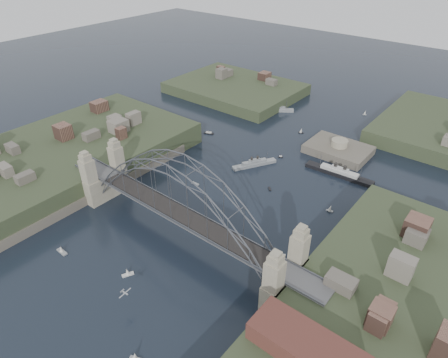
% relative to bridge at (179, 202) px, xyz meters
% --- Properties ---
extents(ground, '(500.00, 500.00, 0.00)m').
position_rel_bridge_xyz_m(ground, '(0.00, 0.00, -12.32)').
color(ground, black).
rests_on(ground, ground).
extents(bridge, '(84.00, 13.80, 24.60)m').
position_rel_bridge_xyz_m(bridge, '(0.00, 0.00, 0.00)').
color(bridge, '#535355').
rests_on(bridge, ground).
extents(shore_west, '(50.50, 90.00, 12.00)m').
position_rel_bridge_xyz_m(shore_west, '(-57.32, 0.00, -10.35)').
color(shore_west, '#303C23').
rests_on(shore_west, ground).
extents(headland_nw, '(60.00, 45.00, 9.00)m').
position_rel_bridge_xyz_m(headland_nw, '(-55.00, 95.00, -11.82)').
color(headland_nw, '#303C23').
rests_on(headland_nw, ground).
extents(fort_island, '(22.00, 16.00, 9.40)m').
position_rel_bridge_xyz_m(fort_island, '(12.00, 70.00, -12.66)').
color(fort_island, '#575145').
rests_on(fort_island, ground).
extents(wharf_shed, '(20.00, 8.00, 4.00)m').
position_rel_bridge_xyz_m(wharf_shed, '(44.00, -14.00, -2.32)').
color(wharf_shed, '#592D26').
rests_on(wharf_shed, shore_east).
extents(naval_cruiser_near, '(9.78, 15.14, 4.84)m').
position_rel_bridge_xyz_m(naval_cruiser_near, '(-6.78, 43.27, -11.57)').
color(naval_cruiser_near, gray).
rests_on(naval_cruiser_near, ground).
extents(naval_cruiser_far, '(14.95, 11.44, 5.62)m').
position_rel_bridge_xyz_m(naval_cruiser_far, '(-27.09, 88.22, -11.45)').
color(naval_cruiser_far, gray).
rests_on(naval_cruiser_far, ground).
extents(ocean_liner, '(23.34, 4.29, 5.70)m').
position_rel_bridge_xyz_m(ocean_liner, '(18.95, 55.91, -11.44)').
color(ocean_liner, black).
rests_on(ocean_liner, ground).
extents(aeroplane, '(1.78, 3.32, 0.48)m').
position_rel_bridge_xyz_m(aeroplane, '(6.40, -23.65, -7.47)').
color(aeroplane, '#A2A5A9').
extents(small_boat_a, '(2.75, 1.00, 0.45)m').
position_rel_bridge_xyz_m(small_boat_a, '(-15.01, 21.67, -12.17)').
color(small_boat_a, silver).
rests_on(small_boat_a, ground).
extents(small_boat_b, '(1.87, 1.85, 0.45)m').
position_rel_bridge_xyz_m(small_boat_b, '(5.48, 34.33, -12.17)').
color(small_boat_b, silver).
rests_on(small_boat_b, ground).
extents(small_boat_c, '(2.10, 2.96, 2.38)m').
position_rel_bridge_xyz_m(small_boat_c, '(-1.01, -17.47, -11.54)').
color(small_boat_c, silver).
rests_on(small_boat_c, ground).
extents(small_boat_d, '(2.10, 1.22, 2.38)m').
position_rel_bridge_xyz_m(small_boat_d, '(25.46, 35.84, -11.38)').
color(small_boat_d, silver).
rests_on(small_boat_d, ground).
extents(small_boat_e, '(4.03, 2.65, 1.43)m').
position_rel_bridge_xyz_m(small_boat_e, '(-35.55, 52.23, -12.05)').
color(small_boat_e, silver).
rests_on(small_boat_e, ground).
extents(small_boat_f, '(1.66, 1.36, 1.43)m').
position_rel_bridge_xyz_m(small_boat_f, '(-2.68, 53.93, -12.03)').
color(small_boat_f, silver).
rests_on(small_boat_f, ground).
extents(small_boat_g, '(2.54, 1.58, 2.38)m').
position_rel_bridge_xyz_m(small_boat_g, '(17.27, -30.56, -11.46)').
color(small_boat_g, silver).
rests_on(small_boat_g, ground).
extents(small_boat_h, '(2.06, 1.39, 2.38)m').
position_rel_bridge_xyz_m(small_boat_h, '(-6.84, 76.04, -11.37)').
color(small_boat_h, silver).
rests_on(small_boat_h, ground).
extents(small_boat_i, '(1.50, 2.41, 0.45)m').
position_rel_bridge_xyz_m(small_boat_i, '(24.97, 10.94, -12.17)').
color(small_boat_i, silver).
rests_on(small_boat_i, ground).
extents(small_boat_j, '(3.56, 1.28, 2.38)m').
position_rel_bridge_xyz_m(small_boat_j, '(-20.28, -23.08, -11.65)').
color(small_boat_j, silver).
rests_on(small_boat_j, ground).
extents(small_boat_k, '(1.64, 1.55, 2.38)m').
position_rel_bridge_xyz_m(small_boat_k, '(6.21, 109.68, -11.32)').
color(small_boat_k, silver).
rests_on(small_boat_k, ground).
extents(small_boat_l, '(2.78, 2.43, 0.45)m').
position_rel_bridge_xyz_m(small_boat_l, '(-36.78, 27.49, -12.17)').
color(small_boat_l, silver).
rests_on(small_boat_l, ground).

